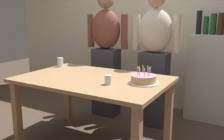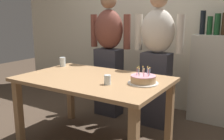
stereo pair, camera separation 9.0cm
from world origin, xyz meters
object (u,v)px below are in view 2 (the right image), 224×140
person_man_bearded (109,52)px  water_glass_far (63,62)px  birthday_cake (143,80)px  water_glass_near (107,80)px  person_woman_cardigan (157,57)px

person_man_bearded → water_glass_far: bearing=59.2°
birthday_cake → water_glass_near: size_ratio=3.22×
birthday_cake → person_man_bearded: 1.16m
water_glass_near → person_man_bearded: size_ratio=0.05×
water_glass_near → birthday_cake: bearing=36.3°
water_glass_near → water_glass_far: size_ratio=0.78×
water_glass_near → person_man_bearded: person_man_bearded is taller
water_glass_far → person_man_bearded: person_man_bearded is taller
birthday_cake → person_man_bearded: person_man_bearded is taller
person_woman_cardigan → birthday_cake: bearing=103.3°
water_glass_far → person_woman_cardigan: bearing=28.4°
water_glass_far → person_woman_cardigan: person_woman_cardigan is taller
water_glass_near → person_man_bearded: bearing=122.1°
water_glass_near → water_glass_far: bearing=156.2°
birthday_cake → person_woman_cardigan: person_woman_cardigan is taller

